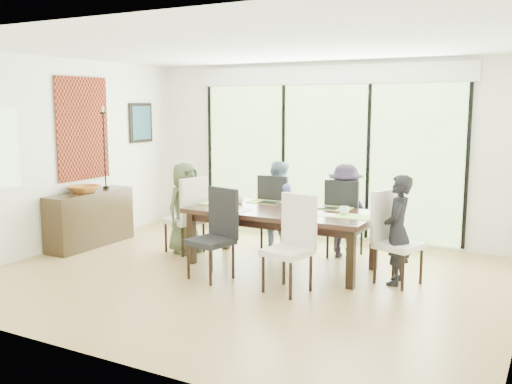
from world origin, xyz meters
The scene contains 60 objects.
floor centered at (0.00, 0.00, -0.01)m, with size 6.00×5.00×0.01m, color olive.
ceiling centered at (0.00, 0.00, 2.71)m, with size 6.00×5.00×0.01m, color white.
wall_back centered at (0.00, 2.51, 1.35)m, with size 6.00×0.02×2.70m, color white.
wall_front centered at (0.00, -2.51, 1.35)m, with size 6.00×0.02×2.70m, color white.
wall_left centered at (-3.01, 0.00, 1.35)m, with size 0.02×5.00×2.70m, color silver.
glass_doors centered at (0.00, 2.47, 1.20)m, with size 4.20×0.02×2.30m, color #598C3F.
blinds_header centered at (0.00, 2.46, 2.50)m, with size 4.40×0.06×0.28m, color white.
mullion_a centered at (-2.10, 2.46, 1.20)m, with size 0.05×0.04×2.30m, color black.
mullion_b centered at (-0.70, 2.46, 1.20)m, with size 0.05×0.04×2.30m, color black.
mullion_c centered at (0.70, 2.46, 1.20)m, with size 0.05×0.04×2.30m, color black.
mullion_d centered at (2.10, 2.46, 1.20)m, with size 0.05×0.04×2.30m, color black.
deck centered at (0.00, 3.40, -0.05)m, with size 6.00×1.80×0.10m, color brown.
rail_top centered at (0.00, 4.20, 0.55)m, with size 6.00×0.08×0.06m, color brown.
foliage_left centered at (-1.80, 5.20, 1.44)m, with size 3.20×3.20×3.20m, color #14380F.
foliage_mid centered at (0.40, 5.80, 1.80)m, with size 4.00×4.00×4.00m, color #14380F.
foliage_right centered at (2.20, 5.00, 1.26)m, with size 2.80×2.80×2.80m, color #14380F.
foliage_far centered at (-0.60, 6.50, 1.62)m, with size 3.60×3.60×3.60m, color #14380F.
table_top centered at (0.17, 0.61, 0.71)m, with size 2.36×1.08×0.06m, color black.
table_apron centered at (0.17, 0.61, 0.62)m, with size 2.16×0.88×0.10m, color black.
table_leg_fl centered at (-0.91, 0.18, 0.34)m, with size 0.09×0.09×0.68m, color black.
table_leg_fr centered at (1.25, 0.18, 0.34)m, with size 0.09×0.09×0.68m, color black.
table_leg_bl centered at (-0.91, 1.04, 0.34)m, with size 0.09×0.09×0.68m, color black.
table_leg_br centered at (1.25, 1.04, 0.34)m, with size 0.09×0.09×0.68m, color black.
chair_left_end centered at (-1.33, 0.61, 0.54)m, with size 0.45×0.45×1.08m, color beige, non-canonical shape.
chair_right_end centered at (1.67, 0.61, 0.54)m, with size 0.45×0.45×1.08m, color white, non-canonical shape.
chair_far_left centered at (-0.28, 1.46, 0.54)m, with size 0.45×0.45×1.08m, color black, non-canonical shape.
chair_far_right centered at (0.72, 1.46, 0.54)m, with size 0.45×0.45×1.08m, color black, non-canonical shape.
chair_near_left centered at (-0.33, -0.26, 0.54)m, with size 0.45×0.45×1.08m, color black, non-canonical shape.
chair_near_right centered at (0.67, -0.26, 0.54)m, with size 0.45×0.45×1.08m, color silver, non-canonical shape.
person_left_end centered at (-1.31, 0.61, 0.63)m, with size 0.59×0.37×1.27m, color #445035.
person_right_end centered at (1.65, 0.61, 0.63)m, with size 0.59×0.37×1.27m, color black.
person_far_left centered at (-0.28, 1.44, 0.63)m, with size 0.59×0.37×1.27m, color #6F8BA0.
person_far_right centered at (0.72, 1.44, 0.63)m, with size 0.59×0.37×1.27m, color #261F2E.
placemat_left centered at (-0.78, 0.61, 0.74)m, with size 0.43×0.31×0.01m, color #78A73B.
placemat_right centered at (1.12, 0.61, 0.74)m, with size 0.43×0.31×0.01m, color #81BF44.
placemat_far_l centered at (-0.28, 1.01, 0.74)m, with size 0.43×0.31×0.01m, color #93B440.
placemat_far_r centered at (0.72, 1.01, 0.74)m, with size 0.43×0.31×0.01m, color #8BBB43.
placemat_paper centered at (-0.38, 0.31, 0.74)m, with size 0.43×0.31×0.01m, color white.
tablet_far_l centered at (-0.18, 0.96, 0.75)m, with size 0.26×0.18×0.01m, color black.
tablet_far_r centered at (0.67, 0.96, 0.75)m, with size 0.24×0.17×0.01m, color black.
papers centered at (0.87, 0.56, 0.74)m, with size 0.29×0.22×0.00m, color white.
platter_base centered at (-0.38, 0.31, 0.75)m, with size 0.26×0.26×0.02m, color white.
platter_snacks centered at (-0.38, 0.31, 0.77)m, with size 0.20×0.20×0.01m, color orange.
vase centered at (0.22, 0.66, 0.80)m, with size 0.08×0.08×0.12m, color silver.
hyacinth_stems centered at (0.22, 0.66, 0.91)m, with size 0.04×0.04×0.16m, color #337226.
hyacinth_blooms centered at (0.22, 0.66, 1.01)m, with size 0.11×0.11×0.11m, color #4F4DC2.
laptop centered at (-0.68, 0.51, 0.75)m, with size 0.32×0.21×0.03m, color silver.
cup_a centered at (-0.53, 0.76, 0.78)m, with size 0.12×0.12×0.09m, color white.
cup_b centered at (0.32, 0.51, 0.78)m, with size 0.10×0.10×0.09m, color white.
cup_c centered at (0.97, 0.71, 0.78)m, with size 0.12×0.12×0.09m, color white.
book centered at (0.42, 0.66, 0.75)m, with size 0.16×0.22×0.02m, color white.
sideboard centered at (-2.76, 0.25, 0.40)m, with size 0.40×1.42×0.80m, color black.
bowl centered at (-2.76, 0.15, 0.85)m, with size 0.42×0.42×0.10m, color #975220.
candlestick_base centered at (-2.76, 0.60, 0.82)m, with size 0.09×0.09×0.04m, color black.
candlestick_shaft centered at (-2.76, 0.60, 1.38)m, with size 0.02×0.02×1.11m, color black.
candlestick_pan centered at (-2.76, 0.60, 1.93)m, with size 0.09×0.09×0.03m, color black.
candle centered at (-2.76, 0.60, 1.98)m, with size 0.03×0.03×0.09m, color silver.
tapestry centered at (-2.97, 0.40, 1.70)m, with size 0.02×1.00×1.50m, color #9B2E16.
art_frame centered at (-2.97, 1.70, 1.75)m, with size 0.03×0.55×0.65m, color black.
art_canvas centered at (-2.95, 1.70, 1.75)m, with size 0.01×0.45×0.55m, color #163C49.
Camera 1 is at (3.26, -5.75, 2.05)m, focal length 40.00 mm.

